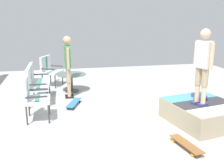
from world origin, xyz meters
TOP-DOWN VIEW (x-y plane):
  - ground_plane at (0.00, 0.00)m, footprint 12.00×12.00m
  - skate_ramp at (-0.72, -1.78)m, footprint 1.78×2.20m
  - patio_bench at (1.59, 2.01)m, footprint 1.26×0.57m
  - patio_chair_near_house at (3.25, 1.67)m, footprint 0.80×0.78m
  - patio_chair_by_wall at (0.20, 1.97)m, footprint 0.62×0.55m
  - patio_table at (2.36, 0.97)m, footprint 0.90×0.90m
  - person_watching at (1.77, 1.08)m, footprint 0.48×0.24m
  - person_skater at (-0.82, -1.60)m, footprint 0.45×0.32m
  - skateboard_by_bench at (0.99, 1.00)m, footprint 0.82×0.47m
  - skateboard_spare at (-1.75, -0.85)m, footprint 0.82×0.33m

SIDE VIEW (x-z plane):
  - ground_plane at x=0.00m, z-range -0.10..0.00m
  - skateboard_by_bench at x=0.99m, z-range 0.03..0.14m
  - skateboard_spare at x=-1.75m, z-range 0.03..0.14m
  - skate_ramp at x=-0.72m, z-range 0.00..0.47m
  - patio_table at x=2.36m, z-range 0.12..0.69m
  - patio_chair_near_house at x=3.25m, z-range 0.10..1.12m
  - patio_chair_by_wall at x=0.20m, z-range 0.10..1.12m
  - patio_bench at x=1.59m, z-range 0.11..1.13m
  - person_watching at x=1.77m, z-range 0.16..1.96m
  - person_skater at x=-0.82m, z-range 0.60..2.22m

